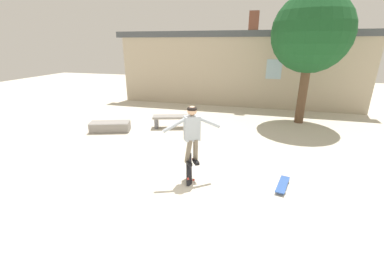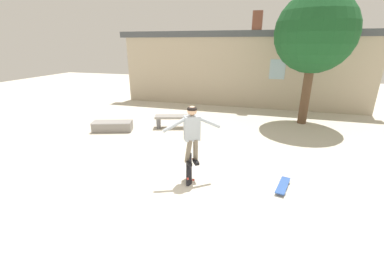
{
  "view_description": "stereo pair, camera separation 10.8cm",
  "coord_description": "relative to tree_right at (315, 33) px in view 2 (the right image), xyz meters",
  "views": [
    {
      "loc": [
        1.3,
        -4.31,
        3.08
      ],
      "look_at": [
        -0.13,
        0.96,
        1.08
      ],
      "focal_mm": 24.0,
      "sensor_mm": 36.0,
      "label": 1
    },
    {
      "loc": [
        1.41,
        -4.28,
        3.08
      ],
      "look_at": [
        -0.13,
        0.96,
        1.08
      ],
      "focal_mm": 24.0,
      "sensor_mm": 36.0,
      "label": 2
    }
  ],
  "objects": [
    {
      "name": "ground_plane",
      "position": [
        -2.88,
        -6.63,
        -3.41
      ],
      "size": [
        40.0,
        40.0,
        0.0
      ],
      "primitive_type": "plane",
      "color": "beige"
    },
    {
      "name": "park_bench",
      "position": [
        -4.73,
        -1.99,
        -3.07
      ],
      "size": [
        1.66,
        0.9,
        0.47
      ],
      "rotation": [
        0.0,
        0.0,
        0.3
      ],
      "color": "gray",
      "rests_on": "ground_plane"
    },
    {
      "name": "tree_right",
      "position": [
        0.0,
        0.0,
        0.0
      ],
      "size": [
        2.89,
        2.89,
        4.88
      ],
      "color": "brown",
      "rests_on": "ground_plane"
    },
    {
      "name": "building_backdrop",
      "position": [
        -2.88,
        2.28,
        -1.52
      ],
      "size": [
        12.72,
        0.52,
        4.45
      ],
      "color": "#B7A88E",
      "rests_on": "ground_plane"
    },
    {
      "name": "skateboard_resting",
      "position": [
        -0.93,
        -5.49,
        -3.34
      ],
      "size": [
        0.37,
        0.84,
        0.08
      ],
      "rotation": [
        0.0,
        0.0,
        4.49
      ],
      "color": "#2D519E",
      "rests_on": "ground_plane"
    },
    {
      "name": "skate_ledge",
      "position": [
        -6.86,
        -3.04,
        -3.23
      ],
      "size": [
        1.51,
        0.95,
        0.36
      ],
      "rotation": [
        0.0,
        0.0,
        0.32
      ],
      "color": "gray",
      "rests_on": "ground_plane"
    },
    {
      "name": "skateboard_flipping",
      "position": [
        -3.06,
        -5.76,
        -3.1
      ],
      "size": [
        0.29,
        0.64,
        0.73
      ],
      "rotation": [
        0.0,
        0.0,
        -1.27
      ],
      "color": "black"
    },
    {
      "name": "skater",
      "position": [
        -3.01,
        -5.67,
        -2.17
      ],
      "size": [
        1.19,
        0.77,
        1.38
      ],
      "rotation": [
        0.0,
        0.0,
        -1.02
      ],
      "color": "#9EA8B2"
    }
  ]
}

